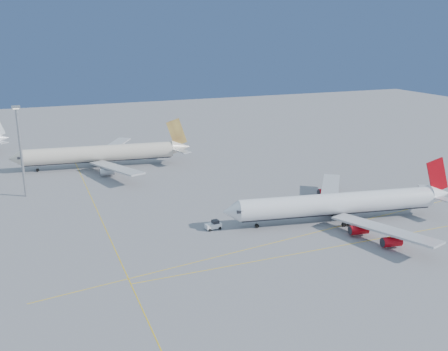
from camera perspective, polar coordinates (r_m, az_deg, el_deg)
ground at (r=127.82m, az=5.98°, el=-6.27°), size 500.00×500.00×0.00m
taxiway_lines at (r=127.51m, az=-1.26°, el=-6.23°), size 118.86×140.00×0.02m
airliner_virgin at (r=135.46m, az=13.39°, el=-3.14°), size 64.56×57.38×15.98m
airliner_etihad at (r=189.47m, az=-13.60°, el=2.47°), size 65.78×60.37×17.17m
pushback_tug at (r=127.73m, az=-1.20°, el=-5.68°), size 4.20×2.74×2.29m
light_mast at (r=160.38m, az=-22.27°, el=3.35°), size 2.39×2.39×27.69m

